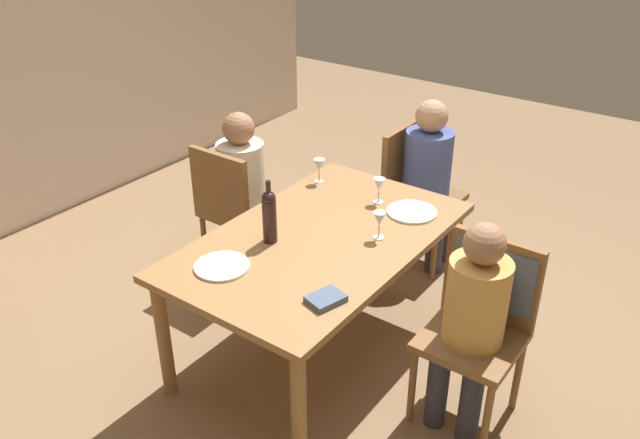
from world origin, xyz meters
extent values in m
plane|color=#846647|center=(0.00, 0.00, 0.00)|extent=(10.00, 10.00, 0.00)
cube|color=beige|center=(0.00, 2.70, 1.35)|extent=(6.40, 0.12, 2.70)
cube|color=olive|center=(0.00, 0.00, 0.71)|extent=(1.63, 0.99, 0.04)
cylinder|color=olive|center=(-0.74, -0.43, 0.34)|extent=(0.07, 0.07, 0.69)
cylinder|color=olive|center=(0.74, -0.43, 0.34)|extent=(0.07, 0.07, 0.69)
cylinder|color=olive|center=(-0.74, 0.43, 0.34)|extent=(0.07, 0.07, 0.69)
cylinder|color=olive|center=(0.74, 0.43, 0.34)|extent=(0.07, 0.07, 0.69)
cylinder|color=brown|center=(0.56, 1.07, 0.22)|extent=(0.04, 0.04, 0.44)
cylinder|color=brown|center=(0.56, 0.69, 0.22)|extent=(0.04, 0.04, 0.44)
cylinder|color=brown|center=(0.18, 1.07, 0.22)|extent=(0.04, 0.04, 0.44)
cylinder|color=brown|center=(0.18, 0.69, 0.22)|extent=(0.04, 0.04, 0.44)
cube|color=brown|center=(0.37, 0.88, 0.46)|extent=(0.44, 0.44, 0.04)
cube|color=brown|center=(0.17, 0.88, 0.70)|extent=(0.04, 0.44, 0.44)
cylinder|color=brown|center=(1.38, -0.19, 0.22)|extent=(0.04, 0.04, 0.44)
cylinder|color=brown|center=(1.00, -0.19, 0.22)|extent=(0.04, 0.04, 0.44)
cylinder|color=brown|center=(1.38, 0.19, 0.22)|extent=(0.04, 0.04, 0.44)
cylinder|color=brown|center=(1.00, 0.19, 0.22)|extent=(0.04, 0.04, 0.44)
cube|color=brown|center=(1.19, 0.00, 0.46)|extent=(0.44, 0.44, 0.04)
cube|color=brown|center=(1.19, 0.20, 0.70)|extent=(0.44, 0.04, 0.44)
cylinder|color=brown|center=(-0.19, -1.07, 0.22)|extent=(0.04, 0.04, 0.44)
cylinder|color=brown|center=(-0.19, -0.69, 0.22)|extent=(0.04, 0.04, 0.44)
cylinder|color=brown|center=(0.19, -1.07, 0.22)|extent=(0.04, 0.04, 0.44)
cylinder|color=brown|center=(0.19, -0.69, 0.22)|extent=(0.04, 0.04, 0.44)
cube|color=brown|center=(0.00, -0.88, 0.46)|extent=(0.44, 0.44, 0.04)
cube|color=brown|center=(0.20, -0.88, 0.70)|extent=(0.04, 0.44, 0.44)
cube|color=#4C5B75|center=(0.20, -0.88, 0.72)|extent=(0.07, 0.40, 0.31)
cylinder|color=#33333D|center=(0.50, 0.96, 0.23)|extent=(0.11, 0.11, 0.46)
cylinder|color=#33333D|center=(0.50, 0.79, 0.23)|extent=(0.11, 0.11, 0.46)
cylinder|color=beige|center=(0.37, 0.88, 0.69)|extent=(0.30, 0.30, 0.46)
sphere|color=#996B4C|center=(0.37, 0.88, 1.02)|extent=(0.20, 0.20, 0.20)
cylinder|color=#33333D|center=(1.29, -0.14, 0.23)|extent=(0.11, 0.11, 0.46)
cylinder|color=#33333D|center=(1.10, -0.14, 0.23)|extent=(0.11, 0.11, 0.46)
cylinder|color=#475699|center=(1.19, 0.00, 0.70)|extent=(0.31, 0.31, 0.48)
sphere|color=tan|center=(1.19, 0.00, 1.04)|extent=(0.21, 0.21, 0.21)
cylinder|color=#33333D|center=(-0.13, -0.96, 0.23)|extent=(0.10, 0.10, 0.46)
cylinder|color=#33333D|center=(-0.13, -0.79, 0.23)|extent=(0.10, 0.10, 0.46)
cylinder|color=tan|center=(0.00, -0.88, 0.68)|extent=(0.28, 0.28, 0.43)
sphere|color=#996B4C|center=(0.00, -0.88, 0.99)|extent=(0.19, 0.19, 0.19)
cylinder|color=black|center=(-0.19, 0.18, 0.84)|extent=(0.07, 0.07, 0.23)
sphere|color=black|center=(-0.19, 0.18, 0.97)|extent=(0.07, 0.07, 0.07)
cylinder|color=black|center=(-0.19, 0.18, 1.02)|extent=(0.03, 0.03, 0.09)
cylinder|color=silver|center=(0.51, -0.04, 0.73)|extent=(0.06, 0.06, 0.00)
cylinder|color=silver|center=(0.51, -0.04, 0.77)|extent=(0.01, 0.01, 0.07)
cone|color=silver|center=(0.51, -0.04, 0.84)|extent=(0.07, 0.07, 0.07)
cylinder|color=silver|center=(0.53, 0.39, 0.73)|extent=(0.06, 0.06, 0.00)
cylinder|color=silver|center=(0.53, 0.39, 0.77)|extent=(0.01, 0.01, 0.07)
cone|color=silver|center=(0.53, 0.39, 0.84)|extent=(0.07, 0.07, 0.07)
cylinder|color=silver|center=(0.17, -0.25, 0.73)|extent=(0.06, 0.06, 0.00)
cylinder|color=silver|center=(0.17, -0.25, 0.77)|extent=(0.01, 0.01, 0.07)
cone|color=silver|center=(0.17, -0.25, 0.84)|extent=(0.07, 0.07, 0.07)
cylinder|color=white|center=(-0.52, 0.21, 0.74)|extent=(0.27, 0.27, 0.01)
cylinder|color=white|center=(0.51, -0.26, 0.74)|extent=(0.28, 0.28, 0.01)
cube|color=#4C5B75|center=(-0.45, -0.36, 0.74)|extent=(0.19, 0.16, 0.03)
camera|label=1|loc=(-2.37, -1.72, 2.43)|focal=36.74mm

